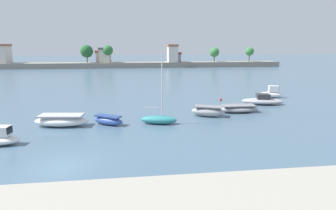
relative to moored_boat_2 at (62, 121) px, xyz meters
The scene contains 10 objects.
ground_plane 9.79m from the moored_boat_2, 75.81° to the right, with size 400.00×400.00×0.00m, color #476075.
moored_boat_2 is the anchor object (origin of this frame).
moored_boat_3 4.50m from the moored_boat_2, ahead, with size 3.39×2.59×0.95m.
moored_boat_4 9.54m from the moored_boat_2, ahead, with size 3.84×2.04×7.03m.
moored_boat_5 15.35m from the moored_boat_2, ahead, with size 3.96×2.62×1.17m.
moored_boat_6 19.61m from the moored_boat_2, ahead, with size 4.85×1.89×0.87m.
moored_boat_7 25.13m from the moored_boat_2, 16.06° to the left, with size 5.77×3.25×1.44m.
moored_boat_8 29.75m from the moored_boat_2, 22.11° to the left, with size 3.87×1.95×1.81m.
mooring_buoy_0 21.79m from the moored_boat_2, 27.32° to the left, with size 0.36×0.36×0.36m, color red.
distant_shoreline 70.14m from the moored_boat_2, 88.55° to the left, with size 114.91×7.34×8.07m.
Camera 1 is at (4.89, -16.72, 7.80)m, focal length 28.50 mm.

